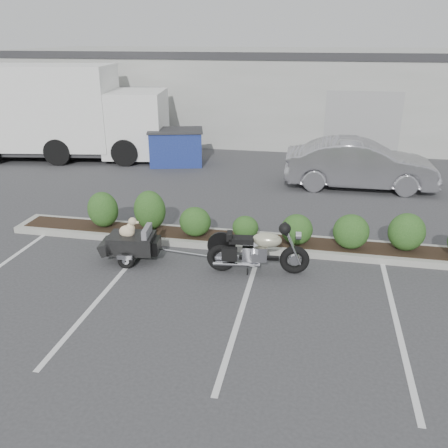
% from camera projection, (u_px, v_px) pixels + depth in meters
% --- Properties ---
extents(ground, '(90.00, 90.00, 0.00)m').
position_uv_depth(ground, '(188.00, 285.00, 9.44)').
color(ground, '#38383A').
rests_on(ground, ground).
extents(planter_kerb, '(12.00, 1.00, 0.15)m').
position_uv_depth(planter_kerb, '(254.00, 242.00, 11.23)').
color(planter_kerb, '#9E9E93').
rests_on(planter_kerb, ground).
extents(building, '(26.00, 10.00, 4.00)m').
position_uv_depth(building, '(276.00, 91.00, 24.18)').
color(building, '#9EA099').
rests_on(building, ground).
extents(motorcycle, '(2.14, 0.80, 1.23)m').
position_uv_depth(motorcycle, '(258.00, 251.00, 9.77)').
color(motorcycle, black).
rests_on(motorcycle, ground).
extents(pet_trailer, '(1.72, 0.97, 1.02)m').
position_uv_depth(pet_trailer, '(131.00, 242.00, 10.33)').
color(pet_trailer, black).
rests_on(pet_trailer, ground).
extents(sedan, '(4.77, 1.77, 1.56)m').
position_uv_depth(sedan, '(360.00, 164.00, 15.20)').
color(sedan, '#A2A1A8').
rests_on(sedan, ground).
extents(dumpster, '(2.34, 1.88, 1.34)m').
position_uv_depth(dumpster, '(176.00, 147.00, 18.03)').
color(dumpster, navy).
rests_on(dumpster, ground).
extents(delivery_truck, '(8.16, 3.79, 3.60)m').
position_uv_depth(delivery_truck, '(70.00, 114.00, 18.71)').
color(delivery_truck, white).
rests_on(delivery_truck, ground).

